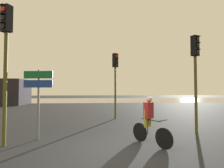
# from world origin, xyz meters

# --- Properties ---
(ground_plane) EXTENTS (120.00, 120.00, 0.00)m
(ground_plane) POSITION_xyz_m (0.00, 0.00, 0.00)
(ground_plane) COLOR black
(water_strip) EXTENTS (80.00, 16.00, 0.01)m
(water_strip) POSITION_xyz_m (0.00, 28.22, 0.00)
(water_strip) COLOR gray
(water_strip) RESTS_ON ground
(traffic_light_near_right) EXTENTS (0.40, 0.42, 4.25)m
(traffic_light_near_right) POSITION_xyz_m (3.97, 2.19, 2.96)
(traffic_light_near_right) COLOR #4C4719
(traffic_light_near_right) RESTS_ON ground
(traffic_light_center) EXTENTS (0.41, 0.42, 4.24)m
(traffic_light_center) POSITION_xyz_m (0.81, 6.09, 2.95)
(traffic_light_center) COLOR #4C4719
(traffic_light_center) RESTS_ON ground
(traffic_light_near_left) EXTENTS (0.39, 0.41, 4.68)m
(traffic_light_near_left) POSITION_xyz_m (-3.39, 0.87, 3.24)
(traffic_light_near_left) COLOR #4C4719
(traffic_light_near_left) RESTS_ON ground
(direction_sign_post) EXTENTS (1.09, 0.19, 2.60)m
(direction_sign_post) POSITION_xyz_m (-2.54, 1.55, 1.79)
(direction_sign_post) COLOR slate
(direction_sign_post) RESTS_ON ground
(cyclist) EXTENTS (0.92, 1.48, 1.62)m
(cyclist) POSITION_xyz_m (1.42, 0.66, 0.82)
(cyclist) COLOR black
(cyclist) RESTS_ON ground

